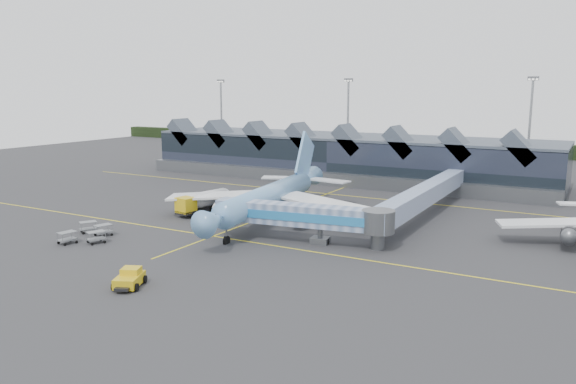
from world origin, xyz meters
The scene contains 10 objects.
ground centered at (0.00, 0.00, 0.00)m, with size 260.00×260.00×0.00m, color #2B2C2E.
taxi_stripes centered at (0.00, 10.00, 0.01)m, with size 120.00×60.00×0.01m.
tree_line_far centered at (0.00, 110.00, 2.00)m, with size 260.00×4.00×4.00m, color black.
terminal centered at (-5.07, 47.35, 4.88)m, with size 90.00×22.25×12.52m.
light_masts centered at (21.00, 62.80, 12.49)m, with size 132.40×42.56×22.45m.
main_airliner centered at (1.81, 4.40, 3.77)m, with size 34.40×39.87×12.81m.
jet_bridge centered at (13.19, -4.42, 3.42)m, with size 23.73×6.80×5.06m.
fuel_truck centered at (-9.85, 3.09, 1.97)m, with size 4.33×10.60×3.52m.
pushback_tug centered at (4.56, -28.01, 0.81)m, with size 3.68×4.48×1.80m.
baggage_carts centered at (-13.59, -17.11, 0.87)m, with size 7.50×7.80×1.55m.
Camera 1 is at (44.82, -67.13, 19.53)m, focal length 35.00 mm.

